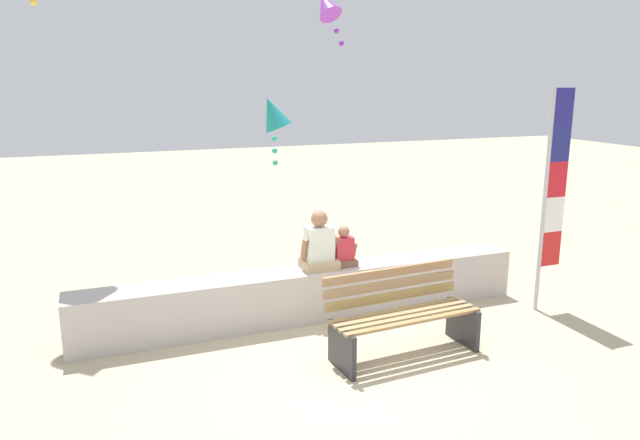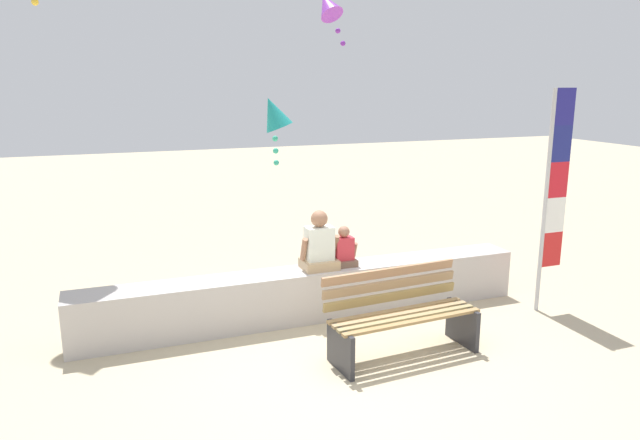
# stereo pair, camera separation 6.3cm
# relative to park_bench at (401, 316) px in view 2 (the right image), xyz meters

# --- Properties ---
(ground_plane) EXTENTS (40.00, 40.00, 0.00)m
(ground_plane) POSITION_rel_park_bench_xyz_m (-0.58, -0.13, -0.42)
(ground_plane) COLOR #BBAB8A
(seawall_ledge) EXTENTS (5.52, 0.48, 0.61)m
(seawall_ledge) POSITION_rel_park_bench_xyz_m (-0.58, 1.26, -0.11)
(seawall_ledge) COLOR #BCB4AF
(seawall_ledge) RESTS_ON ground
(park_bench) EXTENTS (1.64, 0.71, 0.88)m
(park_bench) POSITION_rel_park_bench_xyz_m (0.00, 0.00, 0.00)
(park_bench) COLOR #9C794A
(park_bench) RESTS_ON ground
(person_adult) EXTENTS (0.47, 0.34, 0.72)m
(person_adult) POSITION_rel_park_bench_xyz_m (-0.44, 1.26, 0.48)
(person_adult) COLOR tan
(person_adult) RESTS_ON seawall_ledge
(person_child) EXTENTS (0.33, 0.24, 0.50)m
(person_child) POSITION_rel_park_bench_xyz_m (-0.12, 1.26, 0.39)
(person_child) COLOR brown
(person_child) RESTS_ON seawall_ledge
(flag_banner) EXTENTS (0.33, 0.05, 2.74)m
(flag_banner) POSITION_rel_park_bench_xyz_m (2.29, 0.48, 1.12)
(flag_banner) COLOR #B7B7BC
(flag_banner) RESTS_ON ground
(kite_teal) EXTENTS (0.60, 0.68, 1.02)m
(kite_teal) POSITION_rel_park_bench_xyz_m (-0.60, 2.56, 1.98)
(kite_teal) COLOR teal
(kite_purple) EXTENTS (0.57, 0.59, 0.84)m
(kite_purple) POSITION_rel_park_bench_xyz_m (0.56, 3.54, 3.49)
(kite_purple) COLOR purple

